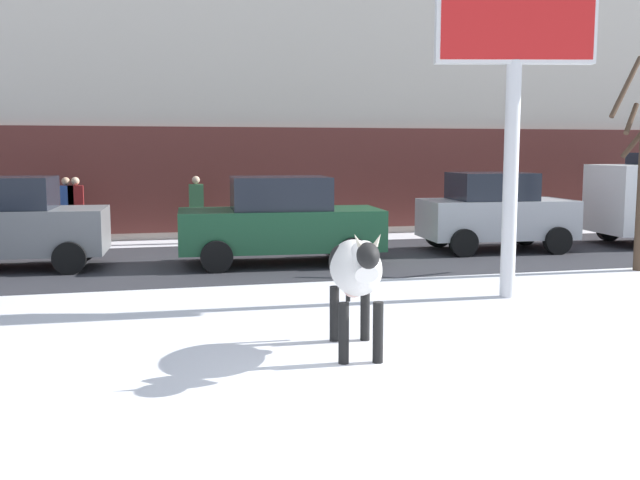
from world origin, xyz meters
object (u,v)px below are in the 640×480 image
Objects in this scene: pedestrian_near_billboard at (196,209)px; cow_holstein at (355,270)px; billboard at (516,27)px; car_darkgreen_sedan at (280,221)px; pedestrian_by_cars at (76,212)px; pedestrian_far_left at (67,212)px; car_silver_hatchback at (495,212)px; car_grey_hatchback at (14,224)px.

cow_holstein is at bearing -84.62° from pedestrian_near_billboard.
billboard reaches higher than car_darkgreen_sedan.
pedestrian_by_cars is 0.22m from pedestrian_far_left.
pedestrian_by_cars reaches higher than cow_holstein.
pedestrian_near_billboard is (-4.39, 8.19, -3.43)m from billboard.
billboard reaches higher than cow_holstein.
cow_holstein is 0.45× the size of car_darkgreen_sedan.
car_silver_hatchback reaches higher than cow_holstein.
pedestrian_far_left is (-4.16, 10.74, -0.12)m from cow_holstein.
car_silver_hatchback is (5.77, 7.62, -0.07)m from cow_holstein.
billboard is at bearing -47.36° from pedestrian_far_left.
pedestrian_far_left is (-9.93, 3.12, -0.05)m from car_silver_hatchback.
pedestrian_by_cars is (-9.71, 3.12, -0.05)m from car_silver_hatchback.
cow_holstein is 1.12× the size of pedestrian_far_left.
pedestrian_near_billboard is at bearing 118.19° from billboard.
pedestrian_far_left is at bearing 162.57° from car_silver_hatchback.
billboard is 1.29× the size of car_darkgreen_sedan.
billboard is 10.21m from car_grey_hatchback.
pedestrian_by_cars is at bearing 162.20° from car_silver_hatchback.
pedestrian_by_cars is at bearing 110.16° from cow_holstein.
pedestrian_near_billboard is 2.93m from pedestrian_by_cars.
billboard is 11.65m from pedestrian_far_left.
car_silver_hatchback is at bearing -17.43° from pedestrian_far_left.
car_silver_hatchback reaches higher than pedestrian_near_billboard.
billboard reaches higher than pedestrian_near_billboard.
cow_holstein is 0.35× the size of billboard.
billboard reaches higher than pedestrian_by_cars.
billboard is at bearing 36.98° from cow_holstein.
billboard is 6.23m from car_darkgreen_sedan.
billboard is 9.91m from pedestrian_near_billboard.
car_silver_hatchback is (10.65, 0.13, 0.00)m from car_grey_hatchback.
car_silver_hatchback is 10.20m from pedestrian_by_cars.
pedestrian_by_cars is (0.95, 3.25, -0.05)m from car_grey_hatchback.
pedestrian_far_left is at bearing 180.00° from pedestrian_near_billboard.
car_grey_hatchback is 0.84× the size of car_darkgreen_sedan.
car_grey_hatchback and car_silver_hatchback have the same top height.
billboard is 3.21× the size of pedestrian_by_cars.
billboard is 3.21× the size of pedestrian_near_billboard.
pedestrian_near_billboard is at bearing 39.97° from car_grey_hatchback.
cow_holstein is at bearing -56.87° from car_grey_hatchback.
car_darkgreen_sedan is at bearing -41.71° from pedestrian_by_cars.
pedestrian_far_left is at bearing 77.47° from car_grey_hatchback.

